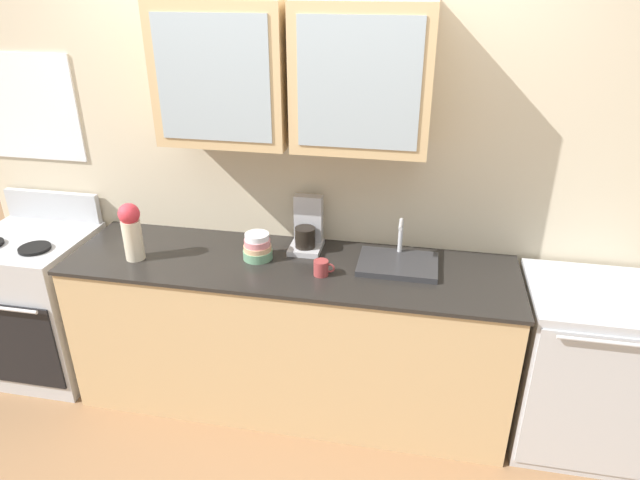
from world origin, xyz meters
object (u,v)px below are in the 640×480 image
Objects in this scene: cup_near_sink at (321,268)px; dishwasher at (580,367)px; bowl_stack at (258,247)px; coffee_maker at (307,230)px; stove_range at (42,304)px; vase at (131,230)px; sink_faucet at (398,263)px.

cup_near_sink is 0.12× the size of dishwasher.
bowl_stack is 0.54× the size of coffee_maker.
stove_range is 0.96m from vase.
sink_faucet reaches higher than stove_range.
stove_range is at bearing 179.92° from dishwasher.
sink_faucet is 1.07m from dishwasher.
sink_faucet is at bearing -13.83° from coffee_maker.
sink_faucet is at bearing 175.16° from dishwasher.
dishwasher is at bearing 2.40° from vase.
dishwasher is at bearing -1.03° from bowl_stack.
sink_faucet is at bearing 7.42° from vase.
bowl_stack is 0.50× the size of vase.
cup_near_sink is 1.41m from dishwasher.
vase is 0.92m from coffee_maker.
stove_range reaches higher than bowl_stack.
bowl_stack is at bearing 162.77° from cup_near_sink.
stove_range is 2.62× the size of sink_faucet.
coffee_maker reaches higher than sink_faucet.
sink_faucet reaches higher than dishwasher.
stove_range is 1.20× the size of dishwasher.
bowl_stack is 0.18× the size of dishwasher.
cup_near_sink reaches higher than dishwasher.
dishwasher is (1.33, 0.08, -0.48)m from cup_near_sink.
sink_faucet reaches higher than bowl_stack.
dishwasher is at bearing -0.08° from stove_range.
stove_range is at bearing 172.13° from vase.
bowl_stack is 0.66m from vase.
coffee_maker is at bearing 19.30° from vase.
dishwasher is (0.96, -0.08, -0.46)m from sink_faucet.
coffee_maker is at bearing 172.00° from dishwasher.
vase reaches higher than dishwasher.
stove_range is 2.16m from sink_faucet.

